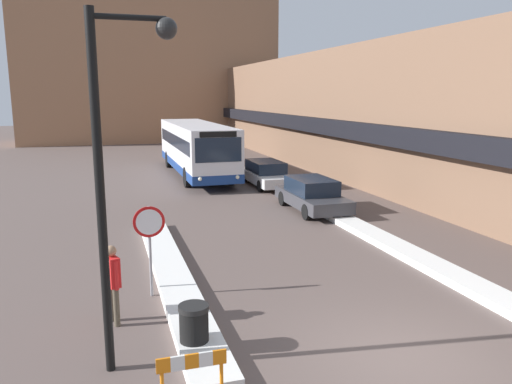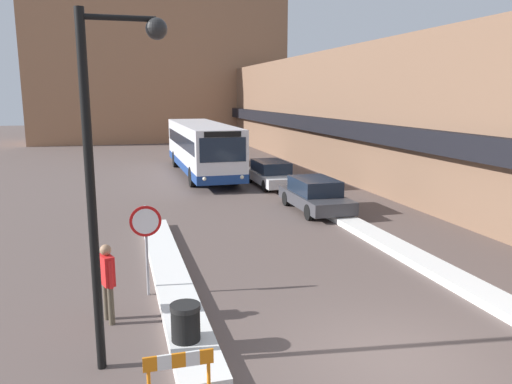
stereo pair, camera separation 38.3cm
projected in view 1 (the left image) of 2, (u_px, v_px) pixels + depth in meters
The scene contains 13 objects.
ground_plane at pixel (404, 359), 9.36m from camera, with size 160.00×160.00×0.00m, color brown.
building_row_right at pixel (333, 112), 34.03m from camera, with size 5.50×60.00×7.49m.
building_backdrop_far at pixel (149, 64), 52.54m from camera, with size 26.00×8.00×16.03m.
snow_bank_left at pixel (172, 274), 13.44m from camera, with size 0.90×11.21×0.23m.
snow_bank_right at pixel (401, 249), 15.65m from camera, with size 0.90×12.35×0.21m.
city_bus at pixel (196, 147), 30.37m from camera, with size 2.68×12.62×3.15m.
parked_car_front at pixel (312, 195), 21.19m from camera, with size 1.85×4.41×1.40m.
parked_car_middle at pixel (266, 173), 27.03m from camera, with size 1.82×4.83×1.35m.
stop_sign at pixel (149, 232), 11.99m from camera, with size 0.76×0.08×2.27m.
street_lamp at pixel (116, 155), 8.35m from camera, with size 1.46×0.36×6.25m.
pedestrian at pixel (112, 277), 10.63m from camera, with size 0.36×0.54×1.76m.
trash_bin at pixel (194, 328), 9.56m from camera, with size 0.59×0.59×0.95m.
construction_barricade at pixel (192, 370), 7.76m from camera, with size 1.10×0.06×0.94m.
Camera 1 is at (-5.19, -7.38, 4.88)m, focal length 35.00 mm.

